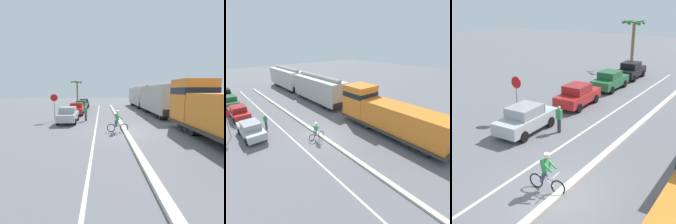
# 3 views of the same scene
# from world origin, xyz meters

# --- Properties ---
(ground_plane) EXTENTS (120.00, 120.00, 0.00)m
(ground_plane) POSITION_xyz_m (0.00, 0.00, 0.00)
(ground_plane) COLOR slate
(median_curb) EXTENTS (0.36, 36.00, 0.16)m
(median_curb) POSITION_xyz_m (0.00, 6.00, 0.08)
(median_curb) COLOR beige
(median_curb) RESTS_ON ground
(lane_stripe) EXTENTS (0.14, 36.00, 0.01)m
(lane_stripe) POSITION_xyz_m (-2.40, 6.00, 0.00)
(lane_stripe) COLOR silver
(lane_stripe) RESTS_ON ground
(locomotive) EXTENTS (3.10, 11.61, 4.20)m
(locomotive) POSITION_xyz_m (5.78, -2.91, 1.80)
(locomotive) COLOR orange
(locomotive) RESTS_ON ground
(hopper_car_lead) EXTENTS (2.90, 10.60, 4.18)m
(hopper_car_lead) POSITION_xyz_m (5.78, 9.25, 2.08)
(hopper_car_lead) COLOR #ADABA3
(hopper_car_lead) RESTS_ON ground
(hopper_car_middle) EXTENTS (2.90, 10.60, 4.18)m
(hopper_car_middle) POSITION_xyz_m (5.78, 20.85, 2.08)
(hopper_car_middle) COLOR #BCB9B1
(hopper_car_middle) RESTS_ON ground
(parked_car_silver) EXTENTS (1.94, 4.25, 1.62)m
(parked_car_silver) POSITION_xyz_m (-5.27, 4.33, 0.82)
(parked_car_silver) COLOR #B7BABF
(parked_car_silver) RESTS_ON ground
(parked_car_red) EXTENTS (1.94, 4.25, 1.62)m
(parked_car_red) POSITION_xyz_m (-5.21, 10.08, 0.82)
(parked_car_red) COLOR red
(parked_car_red) RESTS_ON ground
(parked_car_green) EXTENTS (1.86, 4.21, 1.62)m
(parked_car_green) POSITION_xyz_m (-5.22, 15.51, 0.82)
(parked_car_green) COLOR #286B3D
(parked_car_green) RESTS_ON ground
(cyclist) EXTENTS (1.71, 0.48, 1.71)m
(cyclist) POSITION_xyz_m (-0.62, 0.04, 0.82)
(cyclist) COLOR black
(cyclist) RESTS_ON ground
(stop_sign) EXTENTS (0.76, 0.08, 2.88)m
(stop_sign) POSITION_xyz_m (-6.94, 5.45, 2.02)
(stop_sign) COLOR gray
(stop_sign) RESTS_ON ground
(pedestrian_by_cars) EXTENTS (0.34, 0.22, 1.62)m
(pedestrian_by_cars) POSITION_xyz_m (-3.58, 5.28, 0.85)
(pedestrian_by_cars) COLOR #33333D
(pedestrian_by_cars) RESTS_ON ground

